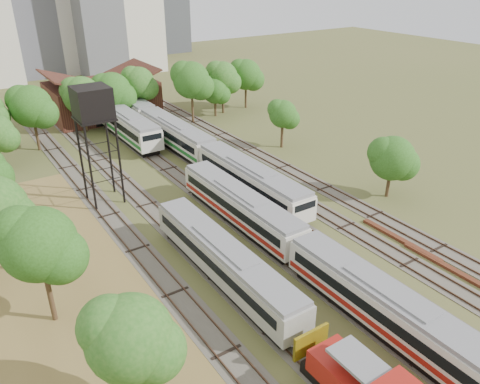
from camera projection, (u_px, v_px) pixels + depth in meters
ground at (391, 311)px, 33.56m from camera, size 240.00×240.00×0.00m
dry_grass_patch at (109, 345)px, 30.57m from camera, size 14.00×60.00×0.04m
tracks at (208, 188)px, 51.89m from camera, size 24.60×80.00×0.19m
railcar_red_set at (301, 249)px, 37.56m from camera, size 2.74×34.58×3.39m
railcar_green_set at (176, 135)px, 62.05m from camera, size 2.95×52.08×3.64m
railcar_rear at (129, 127)px, 64.90m from camera, size 3.12×16.08×3.87m
old_grey_coach at (224, 261)px, 36.09m from camera, size 2.67×18.00×3.30m
water_tower at (93, 106)px, 44.74m from camera, size 3.48×3.48×12.02m
rail_pile_near at (445, 265)px, 38.41m from camera, size 0.52×7.74×0.26m
rail_pile_far at (400, 240)px, 41.97m from camera, size 0.53×8.42×0.27m
maintenance_shed at (103, 98)px, 75.09m from camera, size 16.45×11.55×7.58m
tree_band_left at (19, 211)px, 35.82m from camera, size 8.59×66.27×8.70m
tree_band_far at (136, 89)px, 69.01m from camera, size 44.12×10.77×9.34m
tree_band_right at (298, 122)px, 59.30m from camera, size 4.65×39.63×6.70m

